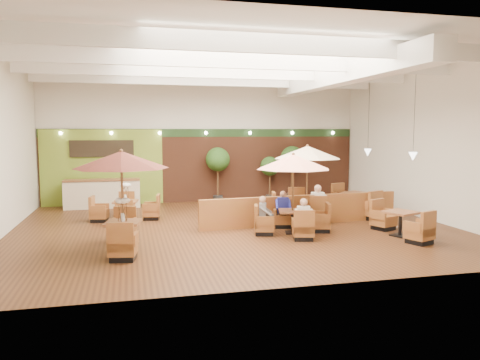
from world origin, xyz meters
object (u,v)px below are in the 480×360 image
object	(u,v)px
table_4	(400,224)
diner_3	(317,202)
diner_1	(283,205)
booth_divider	(302,210)
diner_0	(303,214)
table_5	(355,204)
table_0	(122,174)
table_3	(126,209)
diner_4	(317,200)
topiary_2	(292,160)
service_counter	(102,194)
table_2	(305,165)
diner_2	(264,211)
topiary_0	(218,162)
topiary_1	(270,168)
table_1	(293,178)

from	to	relation	value
table_4	diner_3	world-z (taller)	diner_3
diner_1	diner_3	world-z (taller)	diner_1
booth_divider	diner_0	bearing A→B (deg)	-114.80
table_5	diner_0	distance (m)	4.95
table_0	table_3	distance (m)	4.50
table_0	diner_0	xyz separation A→B (m)	(5.04, 0.01, -1.28)
table_4	diner_1	bearing A→B (deg)	124.02
table_3	diner_4	xyz separation A→B (m)	(6.37, -1.96, 0.37)
topiary_2	diner_1	size ratio (longest dim) A/B	3.36
service_counter	diner_4	bearing A→B (deg)	-34.48
table_2	table_5	size ratio (longest dim) A/B	0.91
service_counter	diner_0	size ratio (longest dim) A/B	3.96
diner_2	table_4	bearing A→B (deg)	92.82
service_counter	diner_3	world-z (taller)	diner_3
topiary_0	diner_0	size ratio (longest dim) A/B	3.21
service_counter	topiary_1	world-z (taller)	topiary_1
diner_4	topiary_2	bearing A→B (deg)	90.32
diner_0	diner_4	distance (m)	2.62
topiary_2	diner_0	bearing A→B (deg)	-107.25
diner_3	topiary_2	bearing A→B (deg)	89.74
diner_0	topiary_2	bearing A→B (deg)	89.80
table_5	diner_2	world-z (taller)	diner_2
diner_0	topiary_0	bearing A→B (deg)	115.41
table_4	topiary_2	xyz separation A→B (m)	(-0.68, 7.68, 1.47)
table_5	diner_4	bearing A→B (deg)	-169.57
table_0	table_2	size ratio (longest dim) A/B	1.00
table_5	diner_2	bearing A→B (deg)	-170.36
table_2	topiary_0	distance (m)	4.88
table_2	table_4	distance (m)	4.13
booth_divider	table_3	size ratio (longest dim) A/B	2.91
booth_divider	table_5	xyz separation A→B (m)	(2.67, 1.39, -0.10)
diner_2	topiary_1	bearing A→B (deg)	-179.40
topiary_2	table_3	bearing A→B (deg)	-155.97
table_3	topiary_0	world-z (taller)	topiary_0
topiary_1	diner_4	size ratio (longest dim) A/B	2.32
topiary_2	diner_4	size ratio (longest dim) A/B	2.85
topiary_2	topiary_0	bearing A→B (deg)	180.00
table_4	diner_4	world-z (taller)	diner_4
service_counter	diner_3	bearing A→B (deg)	-34.48
table_1	table_3	distance (m)	6.13
topiary_0	diner_2	bearing A→B (deg)	-88.35
service_counter	topiary_1	xyz separation A→B (m)	(7.21, 0.20, 0.91)
table_0	diner_2	distance (m)	4.43
table_0	topiary_1	bearing A→B (deg)	60.07
booth_divider	diner_0	world-z (taller)	diner_0
topiary_0	diner_3	world-z (taller)	topiary_0
topiary_1	diner_4	world-z (taller)	topiary_1
diner_3	diner_4	world-z (taller)	diner_4
table_0	table_4	bearing A→B (deg)	8.74
table_4	diner_2	distance (m)	4.08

